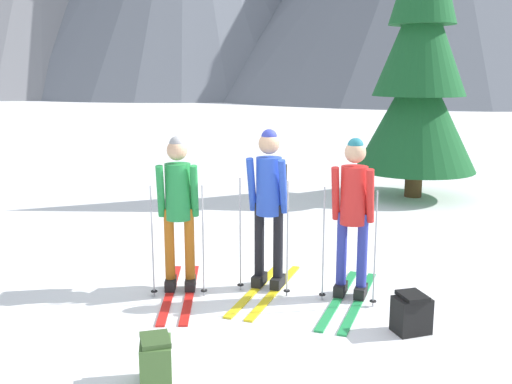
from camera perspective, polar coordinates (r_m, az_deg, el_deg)
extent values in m
plane|color=white|center=(6.52, 1.25, -9.96)|extent=(400.00, 400.00, 0.00)
cube|color=red|center=(6.61, -6.42, -9.64)|extent=(0.50, 1.72, 0.02)
cube|color=red|center=(6.63, -8.34, -9.62)|extent=(0.50, 1.72, 0.02)
cube|color=black|center=(6.68, -6.37, -8.77)|extent=(0.17, 0.28, 0.12)
cylinder|color=#B76019|center=(6.54, -6.45, -5.08)|extent=(0.11, 0.11, 0.82)
cube|color=black|center=(6.70, -8.26, -8.76)|extent=(0.17, 0.28, 0.12)
cylinder|color=#B76019|center=(6.56, -8.38, -5.08)|extent=(0.11, 0.11, 0.82)
cylinder|color=#238C42|center=(6.40, -7.56, 0.03)|extent=(0.28, 0.28, 0.61)
sphere|color=tan|center=(6.33, -7.66, 4.03)|extent=(0.22, 0.22, 0.22)
sphere|color=gray|center=(6.32, -7.68, 4.63)|extent=(0.17, 0.17, 0.17)
cylinder|color=#238C42|center=(6.33, -5.99, 0.09)|extent=(0.12, 0.21, 0.58)
cylinder|color=#238C42|center=(6.36, -9.22, 0.06)|extent=(0.12, 0.21, 0.58)
cylinder|color=#A5A5AD|center=(6.33, -5.15, -4.81)|extent=(0.02, 0.02, 1.23)
cylinder|color=black|center=(6.51, -5.06, -9.49)|extent=(0.07, 0.07, 0.01)
cylinder|color=#A5A5AD|center=(6.38, -10.01, -4.81)|extent=(0.02, 0.02, 1.23)
cylinder|color=black|center=(6.56, -9.84, -9.45)|extent=(0.07, 0.07, 0.01)
cube|color=maroon|center=(6.56, -7.42, 0.59)|extent=(0.29, 0.22, 0.36)
cube|color=yellow|center=(6.62, 1.85, -9.54)|extent=(1.07, 1.46, 0.02)
cube|color=yellow|center=(6.69, 0.03, -9.32)|extent=(1.07, 1.46, 0.02)
cube|color=black|center=(6.69, 2.12, -8.69)|extent=(0.24, 0.28, 0.12)
cylinder|color=black|center=(6.54, 2.15, -4.86)|extent=(0.11, 0.11, 0.85)
cube|color=black|center=(6.75, 0.32, -8.47)|extent=(0.24, 0.28, 0.12)
cylinder|color=black|center=(6.61, 0.33, -4.69)|extent=(0.11, 0.11, 0.85)
cylinder|color=blue|center=(6.42, 1.26, 0.57)|extent=(0.28, 0.28, 0.64)
sphere|color=tan|center=(6.35, 1.28, 4.72)|extent=(0.23, 0.23, 0.23)
sphere|color=#2D389E|center=(6.34, 1.28, 5.34)|extent=(0.17, 0.17, 0.17)
cylinder|color=blue|center=(6.31, 2.64, 0.52)|extent=(0.18, 0.21, 0.61)
cylinder|color=blue|center=(6.42, -0.43, 0.73)|extent=(0.18, 0.21, 0.61)
cylinder|color=#A5A5AD|center=(6.30, 3.06, -4.63)|extent=(0.02, 0.02, 1.27)
cylinder|color=black|center=(6.49, 3.00, -9.53)|extent=(0.07, 0.07, 0.01)
cylinder|color=#A5A5AD|center=(6.47, -1.54, -4.19)|extent=(0.02, 0.02, 1.27)
cylinder|color=black|center=(6.65, -1.52, -8.98)|extent=(0.07, 0.07, 0.01)
cube|color=black|center=(6.58, 1.73, 1.11)|extent=(0.30, 0.28, 0.36)
cube|color=green|center=(6.44, 9.93, -10.34)|extent=(1.10, 1.49, 0.02)
cube|color=green|center=(6.48, 7.98, -10.15)|extent=(1.10, 1.49, 0.02)
cube|color=black|center=(6.51, 10.11, -9.46)|extent=(0.24, 0.28, 0.12)
cylinder|color=#2D389E|center=(6.36, 10.25, -5.67)|extent=(0.11, 0.11, 0.82)
cube|color=black|center=(6.54, 8.19, -9.27)|extent=(0.24, 0.28, 0.12)
cylinder|color=#2D389E|center=(6.40, 8.30, -5.50)|extent=(0.11, 0.11, 0.82)
cylinder|color=red|center=(6.23, 9.45, -0.32)|extent=(0.28, 0.28, 0.62)
sphere|color=tan|center=(6.15, 9.59, 3.81)|extent=(0.22, 0.22, 0.22)
sphere|color=#1E6B7A|center=(6.14, 9.61, 4.42)|extent=(0.17, 0.17, 0.17)
cylinder|color=red|center=(6.14, 11.00, -0.39)|extent=(0.18, 0.21, 0.59)
cylinder|color=red|center=(6.20, 7.72, -0.15)|extent=(0.18, 0.21, 0.59)
cylinder|color=#A5A5AD|center=(6.14, 11.47, -5.51)|extent=(0.02, 0.02, 1.23)
cylinder|color=black|center=(6.32, 11.26, -10.32)|extent=(0.07, 0.07, 0.01)
cylinder|color=#A5A5AD|center=(6.24, 6.54, -5.08)|extent=(0.02, 0.02, 1.23)
cylinder|color=black|center=(6.42, 6.43, -9.84)|extent=(0.07, 0.07, 0.01)
cylinder|color=#51381E|center=(11.80, 15.07, 2.10)|extent=(0.33, 0.33, 1.06)
cone|color=#195628|center=(11.67, 15.36, 7.53)|extent=(2.27, 2.27, 2.24)
cone|color=#195628|center=(11.67, 15.74, 14.47)|extent=(1.73, 1.73, 2.24)
cube|color=black|center=(5.79, 14.82, -11.45)|extent=(0.33, 0.25, 0.34)
cube|color=black|center=(5.72, 14.92, -9.69)|extent=(0.22, 0.28, 0.04)
cube|color=#4C7238|center=(4.84, -9.67, -15.96)|extent=(0.28, 0.35, 0.34)
cube|color=#39562A|center=(4.76, -9.75, -13.93)|extent=(0.22, 0.28, 0.04)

